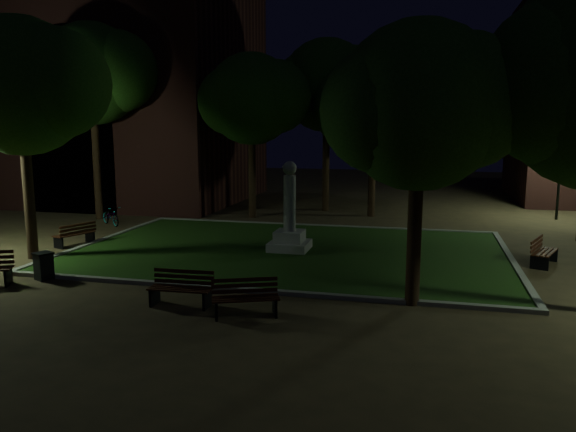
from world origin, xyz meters
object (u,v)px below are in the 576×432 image
at_px(bench_right_side, 543,253).
at_px(bicycle, 111,216).
at_px(monument, 290,226).
at_px(bench_left_side, 75,235).
at_px(bench_near_left, 181,289).
at_px(bench_near_right, 245,299).
at_px(trash_bin, 44,266).

height_order(bench_right_side, bicycle, bench_right_side).
distance_m(monument, bench_left_side, 8.24).
bearing_deg(bench_near_left, monument, 77.03).
bearing_deg(bench_near_left, bench_near_right, -13.16).
xyz_separation_m(monument, bench_right_side, (8.50, 0.09, -0.54)).
bearing_deg(bench_left_side, monument, 116.81).
distance_m(bench_near_left, bench_right_side, 11.80).
relative_size(bench_near_right, trash_bin, 2.07).
relative_size(monument, bench_left_side, 1.92).
height_order(monument, bench_left_side, monument).
relative_size(bench_near_left, bench_near_right, 0.96).
xyz_separation_m(bench_right_side, trash_bin, (-14.73, -5.39, -0.00)).
bearing_deg(trash_bin, bench_right_side, 20.11).
xyz_separation_m(bench_near_right, bench_right_side, (7.92, 7.01, 0.00)).
bearing_deg(bench_right_side, bench_near_right, 153.41).
bearing_deg(bench_left_side, bench_near_right, 75.98).
bearing_deg(monument, bench_left_side, -173.67).
xyz_separation_m(bench_left_side, bicycle, (-1.04, 4.22, 0.03)).
relative_size(monument, bench_right_side, 1.87).
distance_m(bench_left_side, bench_right_side, 16.70).
bearing_deg(trash_bin, monument, 40.39).
height_order(bench_left_side, trash_bin, bench_left_side).
bearing_deg(bench_near_right, bench_near_left, 146.70).
bearing_deg(bench_near_left, bench_right_side, 32.09).
bearing_deg(monument, bicycle, 160.22).
distance_m(bench_near_left, bench_near_right, 1.86).
bearing_deg(monument, bench_near_left, -100.71).
xyz_separation_m(bench_near_right, bench_left_side, (-8.75, 6.01, -0.01)).
xyz_separation_m(bench_near_left, bench_right_side, (9.74, 6.66, -0.00)).
relative_size(monument, bench_near_right, 1.88).
bearing_deg(bicycle, bench_left_side, -130.50).
distance_m(monument, bench_near_right, 6.96).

